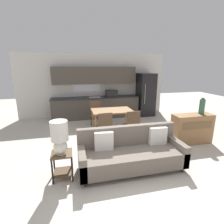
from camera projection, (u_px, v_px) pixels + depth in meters
The scene contains 13 objects.
ground_plane at pixel (126, 174), 3.63m from camera, with size 20.00×20.00×0.00m, color beige.
wall_back at pixel (94, 86), 7.64m from camera, with size 6.40×0.07×2.70m.
kitchen_counter at pixel (96, 98), 7.49m from camera, with size 3.71×0.65×2.15m.
refrigerator at pixel (146, 95), 7.85m from camera, with size 0.69×0.79×1.87m.
dining_table at pixel (112, 112), 5.79m from camera, with size 1.32×0.83×0.77m.
couch at pixel (131, 153), 3.79m from camera, with size 2.24×0.80×0.90m.
side_table at pixel (62, 161), 3.45m from camera, with size 0.40×0.40×0.53m.
table_lamp at pixel (60, 136), 3.27m from camera, with size 0.32×0.32×0.67m.
credenza at pixel (192, 129), 5.04m from camera, with size 1.15×0.43×0.85m.
vase at pixel (202, 106), 4.96m from camera, with size 0.15×0.15×0.46m.
dining_chair_near_left at pixel (104, 126), 5.00m from camera, with size 0.46×0.46×0.93m.
dining_chair_near_right at pixel (132, 124), 5.19m from camera, with size 0.42×0.42×0.93m.
dining_chair_far_left at pixel (96, 113), 6.44m from camera, with size 0.45×0.45×0.93m.
Camera 1 is at (-1.03, -3.02, 2.17)m, focal length 28.00 mm.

